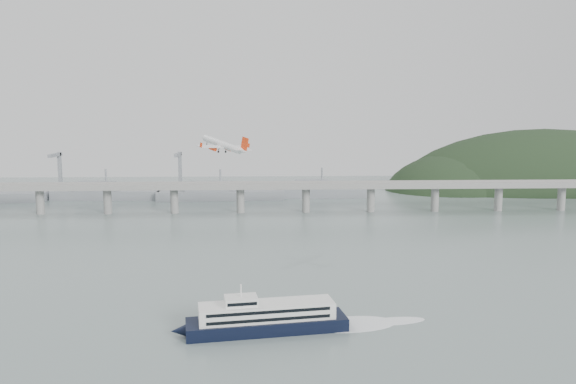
{
  "coord_description": "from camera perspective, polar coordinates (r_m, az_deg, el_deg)",
  "views": [
    {
      "loc": [
        -12.0,
        -222.97,
        74.92
      ],
      "look_at": [
        0.0,
        55.0,
        36.0
      ],
      "focal_mm": 35.0,
      "sensor_mm": 36.0,
      "label": 1
    }
  ],
  "objects": [
    {
      "name": "distant_fleet",
      "position": [
        513.29,
        -18.67,
        -0.15
      ],
      "size": [
        453.0,
        60.9,
        40.0
      ],
      "color": "gray",
      "rests_on": "ground"
    },
    {
      "name": "bridge",
      "position": [
        426.97,
        -0.99,
        0.25
      ],
      "size": [
        800.0,
        22.0,
        23.9
      ],
      "color": "gray",
      "rests_on": "ground"
    },
    {
      "name": "airliner",
      "position": [
        303.38,
        -6.6,
        4.77
      ],
      "size": [
        30.71,
        30.15,
        11.0
      ],
      "rotation": [
        0.05,
        -0.21,
        2.37
      ],
      "color": "white",
      "rests_on": "ground"
    },
    {
      "name": "ground",
      "position": [
        235.53,
        0.59,
        -10.59
      ],
      "size": [
        900.0,
        900.0,
        0.0
      ],
      "primitive_type": "plane",
      "color": "slate",
      "rests_on": "ground"
    },
    {
      "name": "headland",
      "position": [
        636.33,
        25.41,
        -1.33
      ],
      "size": [
        365.0,
        155.0,
        156.0
      ],
      "color": "black",
      "rests_on": "ground"
    },
    {
      "name": "ferry",
      "position": [
        199.6,
        -2.17,
        -12.64
      ],
      "size": [
        91.49,
        25.57,
        17.3
      ],
      "rotation": [
        0.0,
        0.0,
        0.15
      ],
      "color": "black",
      "rests_on": "ground"
    }
  ]
}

